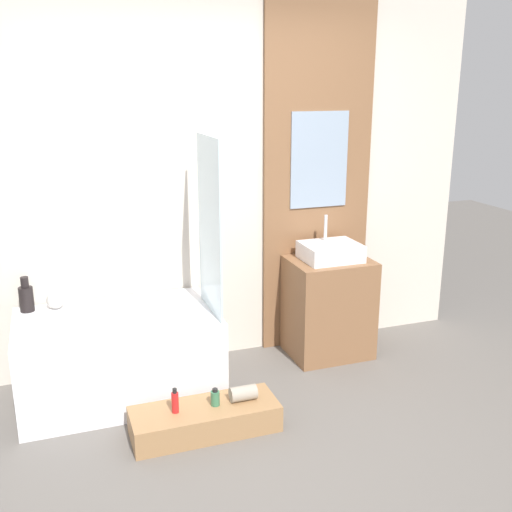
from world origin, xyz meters
TOP-DOWN VIEW (x-y plane):
  - ground_plane at (0.00, 0.00)m, footprint 12.00×12.00m
  - wall_tiled_back at (0.00, 1.58)m, footprint 4.20×0.06m
  - wall_wood_accent at (0.89, 1.53)m, footprint 0.85×0.04m
  - bathtub at (-0.68, 1.15)m, footprint 1.26×0.75m
  - glass_shower_screen at (-0.08, 1.05)m, footprint 0.01×0.51m
  - wooden_step_bench at (-0.27, 0.55)m, footprint 0.87×0.32m
  - vanity_cabinet at (0.89, 1.28)m, footprint 0.59×0.47m
  - sink at (0.89, 1.28)m, footprint 0.41×0.34m
  - vase_tall_dark at (-1.21, 1.43)m, footprint 0.09×0.09m
  - vase_round_light at (-1.03, 1.42)m, footprint 0.12×0.12m
  - bottle_soap_primary at (-0.44, 0.55)m, footprint 0.04×0.04m
  - bottle_soap_secondary at (-0.20, 0.55)m, footprint 0.05×0.05m
  - towel_roll at (-0.03, 0.55)m, footprint 0.16×0.09m

SIDE VIEW (x-z plane):
  - ground_plane at x=0.00m, z-range 0.00..0.00m
  - wooden_step_bench at x=-0.27m, z-range 0.00..0.16m
  - towel_roll at x=-0.03m, z-range 0.16..0.25m
  - bottle_soap_secondary at x=-0.20m, z-range 0.16..0.26m
  - bottle_soap_primary at x=-0.44m, z-range 0.15..0.31m
  - bathtub at x=-0.68m, z-range 0.00..0.56m
  - vanity_cabinet at x=0.89m, z-range 0.00..0.75m
  - vase_round_light at x=-1.03m, z-range 0.56..0.68m
  - vase_tall_dark at x=-1.21m, z-range 0.54..0.77m
  - sink at x=0.89m, z-range 0.65..0.97m
  - glass_shower_screen at x=-0.08m, z-range 0.56..1.69m
  - wall_tiled_back at x=0.00m, z-range 0.00..2.60m
  - wall_wood_accent at x=0.89m, z-range 0.01..2.61m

